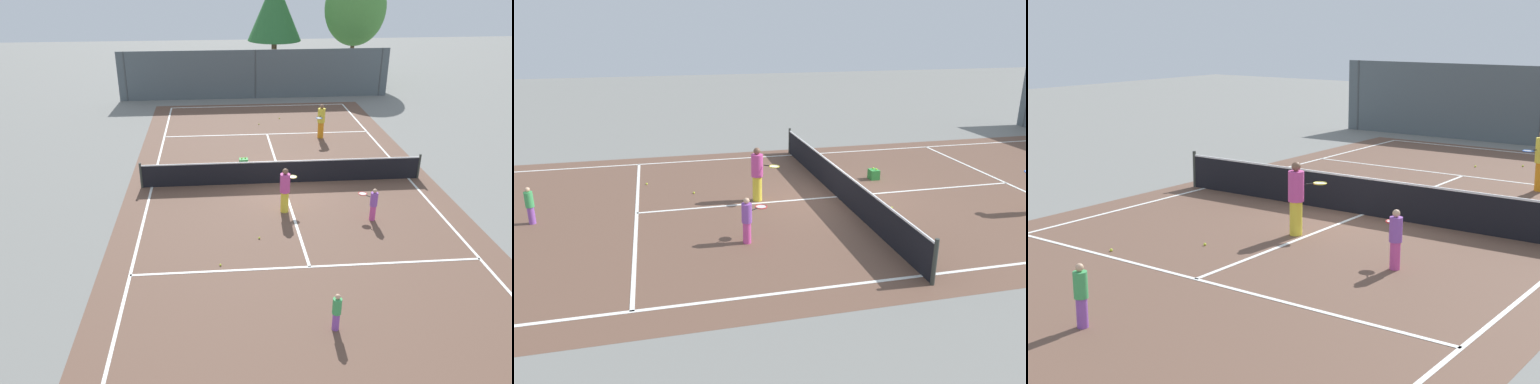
{
  "view_description": "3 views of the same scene",
  "coord_description": "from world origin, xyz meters",
  "views": [
    {
      "loc": [
        -2.76,
        -19.29,
        8.77
      ],
      "look_at": [
        -1.37,
        -2.74,
        0.91
      ],
      "focal_mm": 35.2,
      "sensor_mm": 36.0,
      "label": 1
    },
    {
      "loc": [
        14.48,
        -5.69,
        5.49
      ],
      "look_at": [
        0.89,
        -2.48,
        0.67
      ],
      "focal_mm": 34.89,
      "sensor_mm": 36.0,
      "label": 2
    },
    {
      "loc": [
        9.8,
        -16.9,
        4.88
      ],
      "look_at": [
        -0.24,
        -3.16,
        1.14
      ],
      "focal_mm": 54.05,
      "sensor_mm": 36.0,
      "label": 3
    }
  ],
  "objects": [
    {
      "name": "tennis_net",
      "position": [
        0.0,
        0.0,
        0.51
      ],
      "size": [
        11.9,
        0.1,
        1.1
      ],
      "color": "#333833",
      "rests_on": "ground_plane"
    },
    {
      "name": "tennis_ball_0",
      "position": [
        -1.66,
        0.55,
        0.03
      ],
      "size": [
        0.07,
        0.07,
        0.07
      ],
      "primitive_type": "sphere",
      "color": "#CCE533",
      "rests_on": "ground_plane"
    },
    {
      "name": "tennis_ball_2",
      "position": [
        1.4,
        1.26,
        0.03
      ],
      "size": [
        0.07,
        0.07,
        0.07
      ],
      "primitive_type": "sphere",
      "color": "#CCE533",
      "rests_on": "ground_plane"
    },
    {
      "name": "court_surface",
      "position": [
        0.0,
        0.0,
        0.0
      ],
      "size": [
        13.0,
        25.0,
        0.01
      ],
      "color": "brown",
      "rests_on": "ground_plane"
    },
    {
      "name": "player_1",
      "position": [
        2.81,
        -3.53,
        0.65
      ],
      "size": [
        0.66,
        0.81,
        1.25
      ],
      "color": "#D14799",
      "rests_on": "ground_plane"
    },
    {
      "name": "ground_plane",
      "position": [
        0.0,
        0.0,
        0.0
      ],
      "size": [
        80.0,
        80.0,
        0.0
      ],
      "primitive_type": "plane",
      "color": "slate"
    },
    {
      "name": "player_3",
      "position": [
        -0.27,
        -2.62,
        0.9
      ],
      "size": [
        0.77,
        0.89,
        1.75
      ],
      "color": "yellow",
      "rests_on": "ground_plane"
    },
    {
      "name": "player_2",
      "position": [
        0.15,
        -9.28,
        0.56
      ],
      "size": [
        0.23,
        0.23,
        1.1
      ],
      "color": "purple",
      "rests_on": "ground_plane"
    },
    {
      "name": "tennis_ball_4",
      "position": [
        -2.76,
        -6.1,
        0.03
      ],
      "size": [
        0.07,
        0.07,
        0.07
      ],
      "primitive_type": "sphere",
      "color": "#CCE533",
      "rests_on": "ground_plane"
    },
    {
      "name": "tennis_ball_1",
      "position": [
        -1.41,
        -4.56,
        0.03
      ],
      "size": [
        0.07,
        0.07,
        0.07
      ],
      "primitive_type": "sphere",
      "color": "#CCE533",
      "rests_on": "ground_plane"
    },
    {
      "name": "ball_crate",
      "position": [
        -1.54,
        1.99,
        0.18
      ],
      "size": [
        0.39,
        0.33,
        0.43
      ],
      "color": "green",
      "rests_on": "ground_plane"
    }
  ]
}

